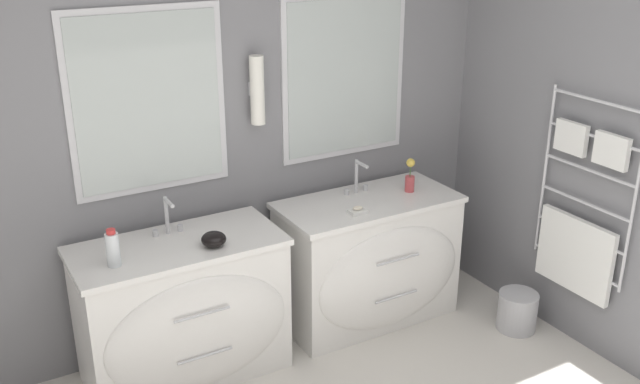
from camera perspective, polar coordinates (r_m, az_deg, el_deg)
The scene contains 11 objects.
wall_back at distance 4.08m, azimuth -8.33°, elevation 5.25°, with size 5.18×0.16×2.60m.
wall_right at distance 4.27m, azimuth 21.08°, elevation 4.47°, with size 0.13×3.95×2.60m.
vanity_left at distance 4.00m, azimuth -10.79°, elevation -9.36°, with size 1.12×0.60×0.81m.
vanity_right at distance 4.47m, azimuth 4.03°, elevation -5.48°, with size 1.12×0.60×0.81m.
faucet_left at distance 3.91m, azimuth -12.10°, elevation -1.94°, with size 0.17×0.13×0.21m.
faucet_right at distance 4.39m, azimuth 3.03°, elevation 1.19°, with size 0.17×0.13×0.21m.
toiletry_bottle at distance 3.65m, azimuth -16.24°, elevation -4.38°, with size 0.07×0.07×0.20m.
amenity_bowl at distance 3.76m, azimuth -8.50°, elevation -3.76°, with size 0.13×0.13×0.08m.
flower_vase at distance 4.46m, azimuth 7.21°, elevation 1.16°, with size 0.06×0.06×0.22m.
soap_dish at distance 4.13m, azimuth 3.03°, elevation -1.50°, with size 0.10×0.07×0.04m.
waste_bin at distance 4.65m, azimuth 15.51°, elevation -9.10°, with size 0.25×0.25×0.24m.
Camera 1 is at (-1.42, -1.65, 2.44)m, focal length 40.00 mm.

